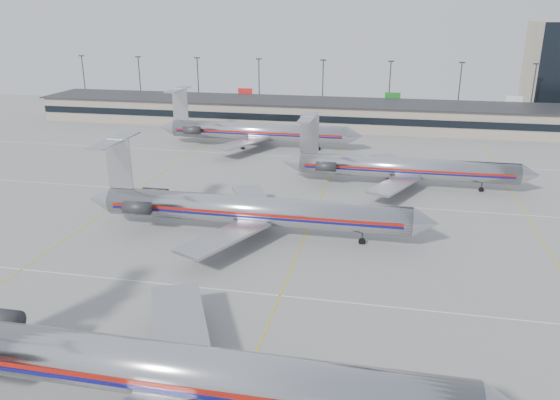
# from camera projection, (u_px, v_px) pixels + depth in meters

# --- Properties ---
(ground) EXTENTS (260.00, 260.00, 0.00)m
(ground) POSITION_uv_depth(u_px,v_px,m) (257.00, 352.00, 47.05)
(ground) COLOR gray
(ground) RESTS_ON ground
(apron_markings) EXTENTS (160.00, 0.15, 0.02)m
(apron_markings) POSITION_uv_depth(u_px,v_px,m) (280.00, 296.00, 56.29)
(apron_markings) COLOR silver
(apron_markings) RESTS_ON ground
(terminal) EXTENTS (162.00, 17.00, 6.25)m
(terminal) POSITION_uv_depth(u_px,v_px,m) (351.00, 114.00, 136.61)
(terminal) COLOR gray
(terminal) RESTS_ON ground
(light_mast_row) EXTENTS (163.60, 0.40, 15.28)m
(light_mast_row) POSITION_uv_depth(u_px,v_px,m) (356.00, 85.00, 147.79)
(light_mast_row) COLOR #38383D
(light_mast_row) RESTS_ON ground
(jet_foreground) EXTENTS (49.67, 29.24, 13.00)m
(jet_foreground) POSITION_uv_depth(u_px,v_px,m) (154.00, 367.00, 38.92)
(jet_foreground) COLOR #B8B8BD
(jet_foreground) RESTS_ON ground
(jet_second_row) EXTENTS (46.46, 27.36, 12.16)m
(jet_second_row) POSITION_uv_depth(u_px,v_px,m) (247.00, 210.00, 70.39)
(jet_second_row) COLOR #B8B8BD
(jet_second_row) RESTS_ON ground
(jet_third_row) EXTENTS (41.62, 25.60, 11.38)m
(jet_third_row) POSITION_uv_depth(u_px,v_px,m) (401.00, 168.00, 89.92)
(jet_third_row) COLOR #B8B8BD
(jet_third_row) RESTS_ON ground
(jet_back_row) EXTENTS (44.45, 27.34, 12.15)m
(jet_back_row) POSITION_uv_depth(u_px,v_px,m) (254.00, 131.00, 116.03)
(jet_back_row) COLOR #B8B8BD
(jet_back_row) RESTS_ON ground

